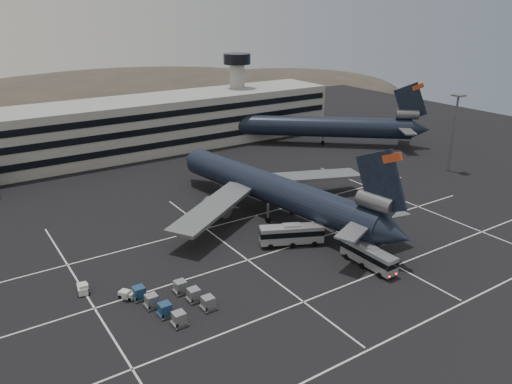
# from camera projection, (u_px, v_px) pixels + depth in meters

# --- Properties ---
(ground) EXTENTS (260.00, 260.00, 0.00)m
(ground) POSITION_uv_depth(u_px,v_px,m) (294.00, 260.00, 78.05)
(ground) COLOR black
(ground) RESTS_ON ground
(lane_markings) EXTENTS (90.00, 55.62, 0.01)m
(lane_markings) POSITION_uv_depth(u_px,v_px,m) (296.00, 257.00, 79.10)
(lane_markings) COLOR silver
(lane_markings) RESTS_ON ground
(terminal) EXTENTS (125.00, 26.00, 24.00)m
(terminal) POSITION_uv_depth(u_px,v_px,m) (119.00, 130.00, 129.63)
(terminal) COLOR gray
(terminal) RESTS_ON ground
(hills) EXTENTS (352.00, 180.00, 44.00)m
(hills) POSITION_uv_depth(u_px,v_px,m) (95.00, 121.00, 224.32)
(hills) COLOR #38332B
(hills) RESTS_ON ground
(lightpole_right) EXTENTS (2.40, 2.40, 18.28)m
(lightpole_right) POSITION_uv_depth(u_px,v_px,m) (455.00, 123.00, 115.43)
(lightpole_right) COLOR slate
(lightpole_right) RESTS_ON ground
(trijet_main) EXTENTS (46.90, 57.59, 18.08)m
(trijet_main) POSITION_uv_depth(u_px,v_px,m) (275.00, 190.00, 92.61)
(trijet_main) COLOR black
(trijet_main) RESTS_ON ground
(trijet_far) EXTENTS (47.35, 41.94, 18.08)m
(trijet_far) POSITION_uv_depth(u_px,v_px,m) (327.00, 126.00, 139.83)
(trijet_far) COLOR black
(trijet_far) RESTS_ON ground
(bus_near) EXTENTS (2.62, 9.99, 3.51)m
(bus_near) POSITION_uv_depth(u_px,v_px,m) (368.00, 255.00, 75.62)
(bus_near) COLOR #9A9CA2
(bus_near) RESTS_ON ground
(bus_far) EXTENTS (10.61, 6.76, 3.74)m
(bus_far) POSITION_uv_depth(u_px,v_px,m) (292.00, 234.00, 82.34)
(bus_far) COLOR #9A9CA2
(bus_far) RESTS_ON ground
(tug_a) EXTENTS (1.78, 2.54, 1.50)m
(tug_a) POSITION_uv_depth(u_px,v_px,m) (82.00, 289.00, 69.03)
(tug_a) COLOR silver
(tug_a) RESTS_ON ground
(tug_b) EXTENTS (2.31, 2.53, 1.40)m
(tug_b) POSITION_uv_depth(u_px,v_px,m) (128.00, 294.00, 67.80)
(tug_b) COLOR silver
(tug_b) RESTS_ON ground
(uld_cluster) EXTENTS (8.93, 10.90, 1.78)m
(uld_cluster) POSITION_uv_depth(u_px,v_px,m) (174.00, 301.00, 65.87)
(uld_cluster) COLOR #2D2D30
(uld_cluster) RESTS_ON ground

